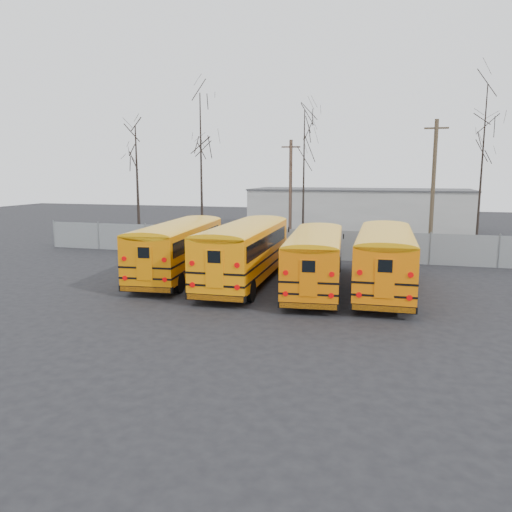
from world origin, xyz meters
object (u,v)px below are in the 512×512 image
(utility_pole_right, at_px, (433,184))
(bus_d, at_px, (385,254))
(bus_c, at_px, (316,255))
(utility_pole_left, at_px, (290,192))
(bus_a, at_px, (179,245))
(bus_b, at_px, (246,247))

(utility_pole_right, bearing_deg, bus_d, -103.44)
(bus_c, distance_m, utility_pole_left, 15.64)
(bus_a, distance_m, utility_pole_right, 20.19)
(bus_c, bearing_deg, utility_pole_left, 100.91)
(bus_c, xyz_separation_m, utility_pole_right, (6.25, 15.17, 3.18))
(bus_b, distance_m, utility_pole_right, 18.00)
(utility_pole_right, bearing_deg, bus_b, -126.40)
(bus_c, distance_m, utility_pole_right, 16.71)
(bus_c, xyz_separation_m, bus_d, (3.31, 0.62, 0.09))
(bus_c, relative_size, utility_pole_right, 1.14)
(bus_d, relative_size, utility_pole_left, 1.36)
(bus_a, bearing_deg, bus_d, -7.75)
(bus_a, height_order, utility_pole_left, utility_pole_left)
(bus_b, xyz_separation_m, utility_pole_right, (10.02, 14.64, 3.02))
(bus_d, distance_m, utility_pole_right, 15.16)
(utility_pole_left, height_order, utility_pole_right, utility_pole_right)
(bus_b, distance_m, utility_pole_left, 14.47)
(bus_a, height_order, bus_c, bus_a)
(bus_b, height_order, bus_d, bus_b)
(bus_b, bearing_deg, bus_c, -10.08)
(bus_d, distance_m, utility_pole_left, 16.33)
(utility_pole_left, distance_m, utility_pole_right, 10.71)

